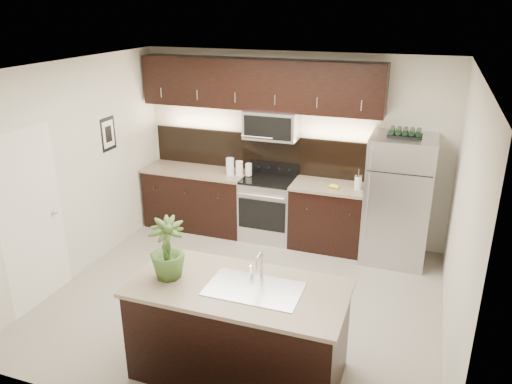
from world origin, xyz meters
TOP-DOWN VIEW (x-y plane):
  - ground at (0.00, 0.00)m, footprint 4.50×4.50m
  - room_walls at (-0.11, -0.04)m, footprint 4.52×4.02m
  - counter_run at (-0.46, 1.69)m, footprint 3.51×0.65m
  - upper_fixtures at (-0.43, 1.84)m, footprint 3.49×0.40m
  - island at (0.40, -1.20)m, footprint 1.96×0.96m
  - sink_faucet at (0.55, -1.19)m, footprint 0.84×0.50m
  - refrigerator at (1.57, 1.63)m, footprint 0.83×0.75m
  - wine_rack at (1.57, 1.63)m, footprint 0.43×0.26m
  - plant at (-0.27, -1.26)m, footprint 0.42×0.42m
  - canisters at (-0.73, 1.66)m, footprint 0.37×0.17m
  - french_press at (1.03, 1.64)m, footprint 0.10×0.10m
  - bananas at (0.69, 1.61)m, footprint 0.19×0.17m

SIDE VIEW (x-z plane):
  - ground at x=0.00m, z-range 0.00..0.00m
  - counter_run at x=-0.46m, z-range 0.00..0.94m
  - island at x=0.40m, z-range 0.00..0.94m
  - refrigerator at x=1.57m, z-range 0.00..1.73m
  - sink_faucet at x=0.55m, z-range 0.81..1.10m
  - bananas at x=0.69m, z-range 0.94..0.99m
  - french_press at x=1.03m, z-range 0.90..1.19m
  - canisters at x=-0.73m, z-range 0.93..1.18m
  - plant at x=-0.27m, z-range 0.94..1.52m
  - room_walls at x=-0.11m, z-range 0.34..3.05m
  - wine_rack at x=1.57m, z-range 1.72..1.83m
  - upper_fixtures at x=-0.43m, z-range 1.31..2.97m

